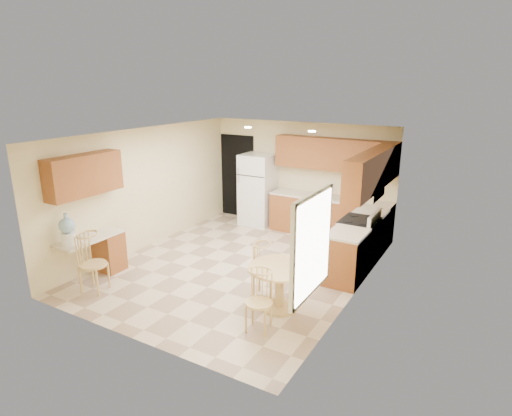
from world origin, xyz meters
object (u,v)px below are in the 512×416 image
Objects in this scene: chair_table_a at (262,267)px; water_crock at (68,231)px; chair_table_b at (256,298)px; dining_table at (280,282)px; stove at (358,242)px; chair_desk at (88,259)px; refrigerator at (258,190)px.

chair_table_a is 3.28m from water_crock.
chair_table_b is (0.39, -0.90, -0.02)m from chair_table_a.
chair_table_b reaches higher than dining_table.
dining_table is at bearing -103.29° from stove.
water_crock is at bearing -140.01° from stove.
chair_table_b is at bearing 82.01° from chair_desk.
stove is 2.28m from dining_table.
stove is 3.00m from chair_table_b.
stove reaches higher than dining_table.
refrigerator reaches higher than dining_table.
refrigerator is 4.58m from chair_desk.
refrigerator is at bearing 157.55° from chair_desk.
chair_table_b is 2.97m from chair_desk.
chair_table_a reaches higher than dining_table.
dining_table is 3.15m from chair_desk.
refrigerator is 4.64m from water_crock.
chair_desk is at bearing -74.38° from chair_table_a.
water_crock reaches higher than chair_table_a.
chair_table_b is 0.89× the size of chair_desk.
water_crock reaches higher than dining_table.
chair_table_a is 0.91× the size of chair_desk.
refrigerator reaches higher than chair_table_b.
refrigerator is 3.15m from stove.
chair_table_b is at bearing -90.00° from dining_table.
chair_table_b is 3.45m from water_crock.
stove reaches higher than chair_table_a.
refrigerator reaches higher than water_crock.
chair_table_b is at bearing -60.64° from refrigerator.
dining_table is 0.97× the size of chair_desk.
chair_desk is (-3.47, -3.32, 0.14)m from stove.
chair_table_a is at bearing -114.03° from stove.
water_crock is at bearing -107.86° from chair_desk.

